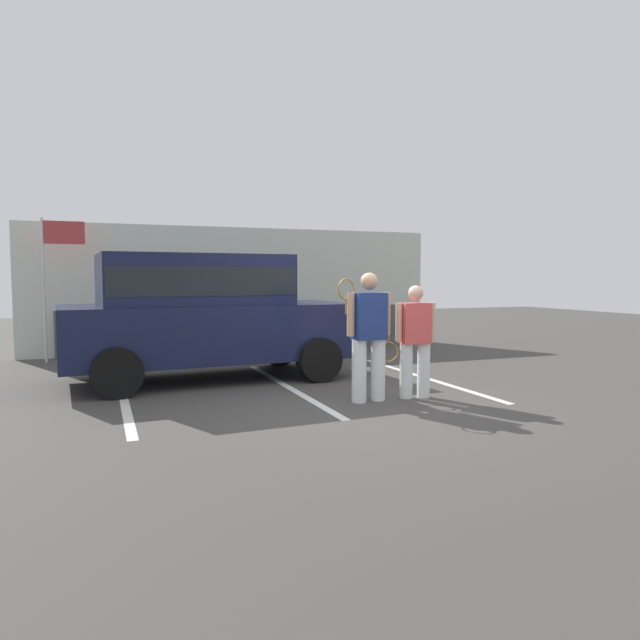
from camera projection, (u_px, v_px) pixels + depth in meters
ground_plane at (354, 405)px, 7.63m from camera, size 40.00×40.00×0.00m
parking_stripe_0 at (124, 399)px, 8.02m from camera, size 0.12×4.40×0.01m
parking_stripe_1 at (289, 387)px, 8.88m from camera, size 0.12×4.40×0.01m
parking_stripe_2 at (425, 378)px, 9.74m from camera, size 0.12×4.40×0.01m
house_frontage at (240, 293)px, 13.53m from camera, size 9.49×0.40×2.83m
parked_suv at (203, 311)px, 9.46m from camera, size 4.70×2.38×2.05m
tennis_player_man at (369, 334)px, 7.83m from camera, size 0.79×0.28×1.75m
tennis_player_woman at (415, 340)px, 8.08m from camera, size 0.84×0.30×1.58m
potted_plant_by_porch at (347, 328)px, 13.45m from camera, size 0.69×0.69×0.92m
flag_pole at (54, 262)px, 11.40m from camera, size 0.80×0.05×2.85m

